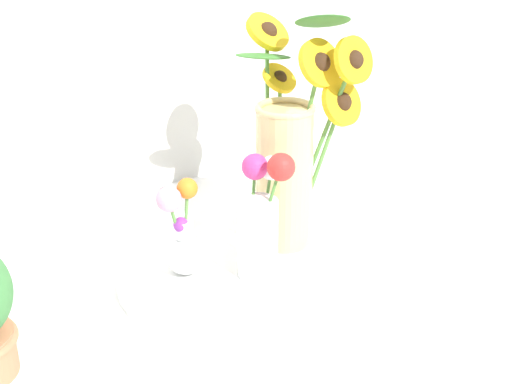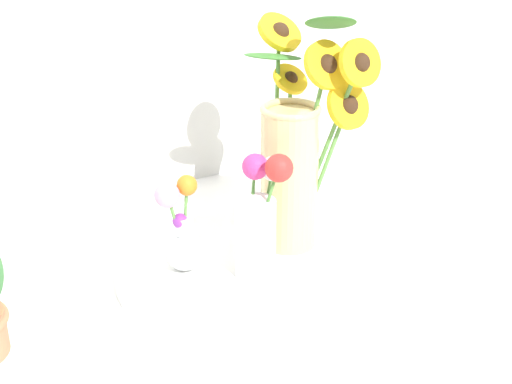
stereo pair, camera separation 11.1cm
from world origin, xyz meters
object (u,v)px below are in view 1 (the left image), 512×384
(vase_small_center, at_px, (261,218))
(serving_tray, at_px, (256,268))
(mason_jar_sunflowers, at_px, (290,152))
(vase_bulb_right, at_px, (182,235))

(vase_small_center, bearing_deg, serving_tray, 73.19)
(serving_tray, height_order, mason_jar_sunflowers, mason_jar_sunflowers)
(serving_tray, height_order, vase_bulb_right, vase_bulb_right)
(mason_jar_sunflowers, xyz_separation_m, vase_bulb_right, (-0.21, 0.00, -0.09))
(mason_jar_sunflowers, height_order, vase_small_center, mason_jar_sunflowers)
(serving_tray, distance_m, mason_jar_sunflowers, 0.20)
(serving_tray, relative_size, vase_small_center, 2.18)
(mason_jar_sunflowers, bearing_deg, vase_small_center, -148.34)
(serving_tray, height_order, vase_small_center, vase_small_center)
(mason_jar_sunflowers, distance_m, vase_bulb_right, 0.23)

